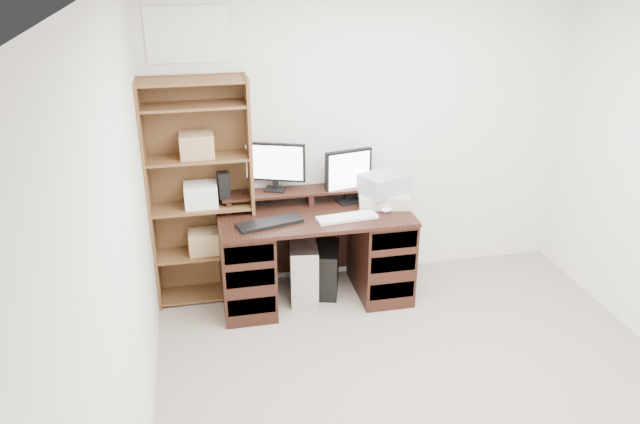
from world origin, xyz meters
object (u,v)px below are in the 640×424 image
object	(u,v)px
monitor_wide	(275,164)
bookshelf	(201,192)
printer	(384,198)
tower_silver	(304,268)
tower_black	(328,269)
desk	(315,254)
monitor_small	(348,174)

from	to	relation	value
monitor_wide	bookshelf	bearing A→B (deg)	-155.58
monitor_wide	printer	size ratio (longest dim) A/B	1.16
tower_silver	tower_black	distance (m)	0.21
printer	bookshelf	distance (m)	1.45
desk	monitor_small	size ratio (longest dim) A/B	3.46
tower_silver	tower_black	bearing A→B (deg)	13.56
printer	bookshelf	size ratio (longest dim) A/B	0.22
desk	printer	world-z (taller)	printer
printer	tower_silver	world-z (taller)	printer
monitor_wide	tower_silver	bearing A→B (deg)	-29.19
printer	tower_black	xyz separation A→B (m)	(-0.46, 0.00, -0.60)
desk	bookshelf	size ratio (longest dim) A/B	0.83
tower_silver	monitor_small	bearing A→B (deg)	26.49
monitor_wide	desk	bearing A→B (deg)	-24.27
monitor_small	tower_silver	distance (m)	0.85
monitor_wide	bookshelf	xyz separation A→B (m)	(-0.59, -0.05, -0.17)
printer	tower_black	world-z (taller)	printer
desk	monitor_wide	world-z (taller)	monitor_wide
tower_black	monitor_small	bearing A→B (deg)	46.42
monitor_wide	bookshelf	size ratio (longest dim) A/B	0.26
monitor_wide	tower_silver	xyz separation A→B (m)	(0.18, -0.21, -0.84)
monitor_wide	tower_black	distance (m)	0.99
monitor_wide	tower_black	xyz separation A→B (m)	(0.39, -0.19, -0.89)
printer	tower_silver	bearing A→B (deg)	-166.42
tower_silver	monitor_wide	bearing A→B (deg)	138.53
desk	tower_silver	distance (m)	0.17
monitor_wide	tower_silver	world-z (taller)	monitor_wide
printer	monitor_small	bearing A→B (deg)	168.34
monitor_wide	bookshelf	world-z (taller)	bookshelf
desk	tower_silver	bearing A→B (deg)	150.13
monitor_small	tower_silver	bearing A→B (deg)	-172.84
bookshelf	tower_black	bearing A→B (deg)	-8.38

